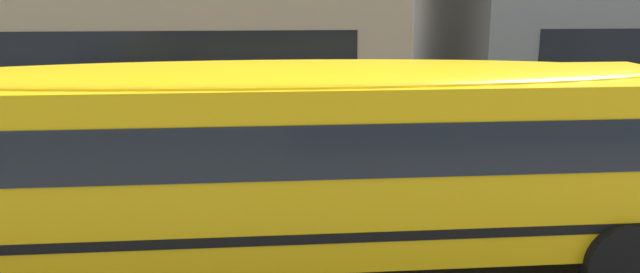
# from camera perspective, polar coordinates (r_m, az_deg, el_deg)

# --- Properties ---
(ground_plane) EXTENTS (400.00, 400.00, 0.00)m
(ground_plane) POSITION_cam_1_polar(r_m,az_deg,el_deg) (10.16, 14.73, -7.78)
(ground_plane) COLOR #38383D
(sidewalk_far) EXTENTS (120.00, 3.00, 0.01)m
(sidewalk_far) POSITION_cam_1_polar(r_m,az_deg,el_deg) (17.51, 6.20, 1.44)
(sidewalk_far) COLOR gray
(sidewalk_far) RESTS_ON ground_plane
(lane_centreline) EXTENTS (110.00, 0.16, 0.01)m
(lane_centreline) POSITION_cam_1_polar(r_m,az_deg,el_deg) (10.16, 14.73, -7.77)
(lane_centreline) COLOR silver
(lane_centreline) RESTS_ON ground_plane
(school_bus) EXTENTS (12.22, 2.89, 2.73)m
(school_bus) POSITION_cam_1_polar(r_m,az_deg,el_deg) (7.78, -5.45, -1.31)
(school_bus) COLOR yellow
(school_bus) RESTS_ON ground_plane
(parked_car_teal_by_hydrant) EXTENTS (3.97, 2.02, 1.64)m
(parked_car_teal_by_hydrant) POSITION_cam_1_polar(r_m,az_deg,el_deg) (16.84, 25.83, 2.62)
(parked_car_teal_by_hydrant) COLOR #195B66
(parked_car_teal_by_hydrant) RESTS_ON ground_plane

